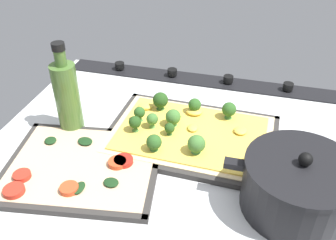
{
  "coord_description": "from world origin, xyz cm",
  "views": [
    {
      "loc": [
        -15.39,
        63.44,
        52.23
      ],
      "look_at": [
        1.28,
        0.65,
        6.71
      ],
      "focal_mm": 39.53,
      "sensor_mm": 36.0,
      "label": 1
    }
  ],
  "objects_px": {
    "baking_tray_back": "(83,167)",
    "cooking_pot": "(298,186)",
    "oil_bottle": "(67,96)",
    "baking_tray_front": "(191,137)",
    "veggie_pizza_back": "(81,166)",
    "broccoli_pizza": "(187,130)"
  },
  "relations": [
    {
      "from": "baking_tray_front",
      "to": "cooking_pot",
      "type": "relative_size",
      "value": 1.45
    },
    {
      "from": "baking_tray_front",
      "to": "veggie_pizza_back",
      "type": "bearing_deg",
      "value": 39.32
    },
    {
      "from": "veggie_pizza_back",
      "to": "baking_tray_back",
      "type": "bearing_deg",
      "value": -94.3
    },
    {
      "from": "cooking_pot",
      "to": "oil_bottle",
      "type": "bearing_deg",
      "value": -12.87
    },
    {
      "from": "veggie_pizza_back",
      "to": "oil_bottle",
      "type": "relative_size",
      "value": 1.46
    },
    {
      "from": "broccoli_pizza",
      "to": "veggie_pizza_back",
      "type": "relative_size",
      "value": 1.14
    },
    {
      "from": "broccoli_pizza",
      "to": "baking_tray_back",
      "type": "bearing_deg",
      "value": 40.92
    },
    {
      "from": "baking_tray_front",
      "to": "cooking_pot",
      "type": "height_order",
      "value": "cooking_pot"
    },
    {
      "from": "oil_bottle",
      "to": "broccoli_pizza",
      "type": "bearing_deg",
      "value": -171.74
    },
    {
      "from": "baking_tray_front",
      "to": "oil_bottle",
      "type": "xyz_separation_m",
      "value": [
        0.28,
        0.03,
        0.09
      ]
    },
    {
      "from": "veggie_pizza_back",
      "to": "oil_bottle",
      "type": "height_order",
      "value": "oil_bottle"
    },
    {
      "from": "cooking_pot",
      "to": "oil_bottle",
      "type": "xyz_separation_m",
      "value": [
        0.5,
        -0.11,
        0.04
      ]
    },
    {
      "from": "baking_tray_back",
      "to": "oil_bottle",
      "type": "xyz_separation_m",
      "value": [
        0.08,
        -0.12,
        0.09
      ]
    },
    {
      "from": "baking_tray_front",
      "to": "oil_bottle",
      "type": "height_order",
      "value": "oil_bottle"
    },
    {
      "from": "baking_tray_back",
      "to": "cooking_pot",
      "type": "relative_size",
      "value": 1.3
    },
    {
      "from": "baking_tray_back",
      "to": "oil_bottle",
      "type": "distance_m",
      "value": 0.17
    },
    {
      "from": "baking_tray_back",
      "to": "cooking_pot",
      "type": "distance_m",
      "value": 0.42
    },
    {
      "from": "baking_tray_front",
      "to": "broccoli_pizza",
      "type": "xyz_separation_m",
      "value": [
        0.01,
        -0.0,
        0.02
      ]
    },
    {
      "from": "broccoli_pizza",
      "to": "oil_bottle",
      "type": "xyz_separation_m",
      "value": [
        0.27,
        0.04,
        0.07
      ]
    },
    {
      "from": "baking_tray_front",
      "to": "veggie_pizza_back",
      "type": "xyz_separation_m",
      "value": [
        0.2,
        0.16,
        0.01
      ]
    },
    {
      "from": "baking_tray_front",
      "to": "broccoli_pizza",
      "type": "height_order",
      "value": "broccoli_pizza"
    },
    {
      "from": "veggie_pizza_back",
      "to": "oil_bottle",
      "type": "bearing_deg",
      "value": -56.34
    }
  ]
}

